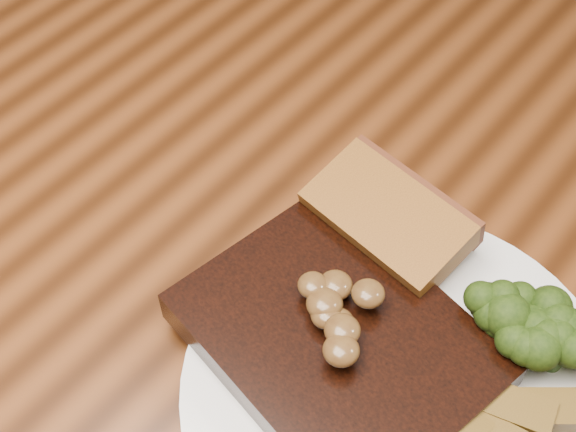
{
  "coord_description": "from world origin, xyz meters",
  "views": [
    {
      "loc": [
        0.19,
        -0.24,
        1.2
      ],
      "look_at": [
        -0.01,
        0.01,
        0.78
      ],
      "focal_mm": 50.0,
      "sensor_mm": 36.0,
      "label": 1
    }
  ],
  "objects_px": {
    "steak": "(337,341)",
    "garlic_bread": "(384,236)",
    "plate": "(400,393)",
    "dining_table": "(289,329)"
  },
  "relations": [
    {
      "from": "dining_table",
      "to": "steak",
      "type": "xyz_separation_m",
      "value": [
        0.07,
        -0.04,
        0.12
      ]
    },
    {
      "from": "plate",
      "to": "steak",
      "type": "bearing_deg",
      "value": -174.23
    },
    {
      "from": "plate",
      "to": "garlic_bread",
      "type": "height_order",
      "value": "garlic_bread"
    },
    {
      "from": "dining_table",
      "to": "garlic_bread",
      "type": "relative_size",
      "value": 15.42
    },
    {
      "from": "steak",
      "to": "garlic_bread",
      "type": "bearing_deg",
      "value": 116.27
    },
    {
      "from": "dining_table",
      "to": "garlic_bread",
      "type": "xyz_separation_m",
      "value": [
        0.05,
        0.04,
        0.12
      ]
    },
    {
      "from": "garlic_bread",
      "to": "steak",
      "type": "bearing_deg",
      "value": -67.77
    },
    {
      "from": "plate",
      "to": "garlic_bread",
      "type": "relative_size",
      "value": 2.53
    },
    {
      "from": "plate",
      "to": "dining_table",
      "type": "bearing_deg",
      "value": 163.31
    },
    {
      "from": "plate",
      "to": "garlic_bread",
      "type": "xyz_separation_m",
      "value": [
        -0.07,
        0.08,
        0.02
      ]
    }
  ]
}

